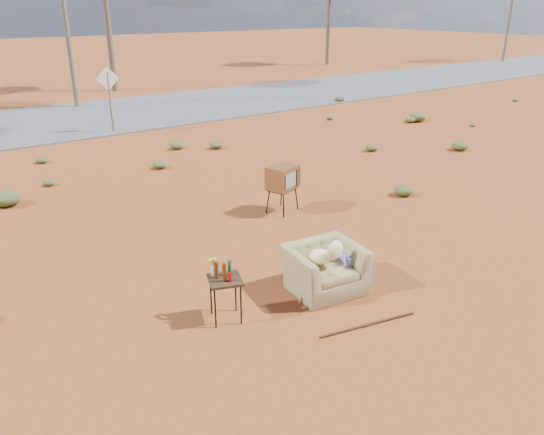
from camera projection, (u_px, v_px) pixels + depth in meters
ground at (301, 283)px, 8.39m from camera, size 140.00×140.00×0.00m
highway at (44, 122)px, 19.58m from camera, size 140.00×7.00×0.04m
armchair at (329, 262)px, 8.09m from camera, size 1.39×0.87×0.96m
tv_unit at (283, 178)px, 11.00m from camera, size 0.75×0.67×1.00m
side_table at (222, 276)px, 7.21m from camera, size 0.57×0.57×0.91m
rusty_bar at (368, 325)px, 7.27m from camera, size 1.47×0.37×0.04m
road_sign at (109, 88)px, 17.61m from camera, size 0.78×0.06×2.19m
utility_pole_center at (63, 2)px, 21.00m from camera, size 1.40×0.20×8.00m
utility_pole_east at (512, 3)px, 38.57m from camera, size 1.40×0.20×8.00m
scrub_patch at (139, 206)px, 11.18m from camera, size 17.49×8.07×0.33m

